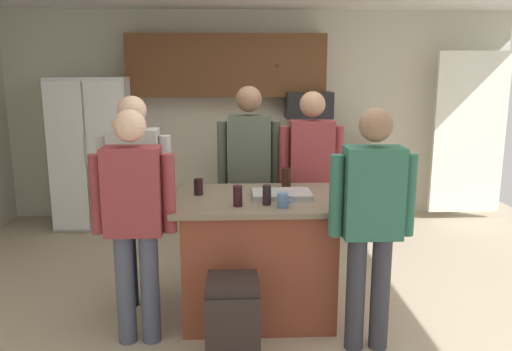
{
  "coord_description": "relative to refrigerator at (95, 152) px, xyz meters",
  "views": [
    {
      "loc": [
        -0.33,
        -3.86,
        1.91
      ],
      "look_at": [
        -0.15,
        0.22,
        1.05
      ],
      "focal_mm": 36.31,
      "sensor_mm": 36.0,
      "label": 1
    }
  ],
  "objects": [
    {
      "name": "refrigerator",
      "position": [
        0.0,
        0.0,
        0.0
      ],
      "size": [
        0.9,
        0.76,
        1.8
      ],
      "color": "white",
      "rests_on": "ground"
    },
    {
      "name": "cabinet_run_upper",
      "position": [
        1.6,
        0.22,
        1.03
      ],
      "size": [
        2.4,
        0.38,
        0.75
      ],
      "color": "brown"
    },
    {
      "name": "floor",
      "position": [
        2.0,
        -2.38,
        -0.9
      ],
      "size": [
        7.04,
        7.04,
        0.0
      ],
      "primitive_type": "plane",
      "color": "#B7A88E",
      "rests_on": "ground"
    },
    {
      "name": "glass_stout_tall",
      "position": [
        1.4,
        -2.37,
        0.11
      ],
      "size": [
        0.07,
        0.07,
        0.13
      ],
      "color": "black",
      "rests_on": "kitchen_island"
    },
    {
      "name": "person_elder_center",
      "position": [
        2.58,
        -3.01,
        0.06
      ],
      "size": [
        0.57,
        0.22,
        1.66
      ],
      "rotation": [
        0.0,
        0.0,
        2.5
      ],
      "color": "#383842",
      "rests_on": "ground"
    },
    {
      "name": "person_host_foreground",
      "position": [
        2.36,
        -1.76,
        0.09
      ],
      "size": [
        0.57,
        0.22,
        1.71
      ],
      "rotation": [
        0.0,
        0.0,
        -2.2
      ],
      "color": "#4C5166",
      "rests_on": "ground"
    },
    {
      "name": "glass_short_whisky",
      "position": [
        1.9,
        -2.68,
        0.12
      ],
      "size": [
        0.06,
        0.06,
        0.14
      ],
      "color": "black",
      "rests_on": "kitchen_island"
    },
    {
      "name": "tumbler_amber",
      "position": [
        2.1,
        -2.15,
        0.13
      ],
      "size": [
        0.08,
        0.08,
        0.16
      ],
      "color": "black",
      "rests_on": "kitchen_island"
    },
    {
      "name": "back_wall",
      "position": [
        2.0,
        0.42,
        0.4
      ],
      "size": [
        6.4,
        0.1,
        2.6
      ],
      "primitive_type": "cube",
      "color": "beige",
      "rests_on": "ground"
    },
    {
      "name": "trash_bin",
      "position": [
        1.66,
        -3.21,
        -0.6
      ],
      "size": [
        0.34,
        0.34,
        0.61
      ],
      "color": "black",
      "rests_on": "ground"
    },
    {
      "name": "kitchen_island",
      "position": [
        1.85,
        -2.46,
        -0.42
      ],
      "size": [
        1.25,
        0.93,
        0.95
      ],
      "color": "brown",
      "rests_on": "ground"
    },
    {
      "name": "person_guest_left",
      "position": [
        0.9,
        -2.27,
        0.08
      ],
      "size": [
        0.57,
        0.22,
        1.7
      ],
      "rotation": [
        0.0,
        0.0,
        -0.19
      ],
      "color": "#232D4C",
      "rests_on": "ground"
    },
    {
      "name": "glass_pilsner",
      "position": [
        1.7,
        -2.71,
        0.12
      ],
      "size": [
        0.07,
        0.07,
        0.15
      ],
      "color": "black",
      "rests_on": "kitchen_island"
    },
    {
      "name": "person_guest_by_door",
      "position": [
        0.99,
        -2.85,
        0.05
      ],
      "size": [
        0.57,
        0.22,
        1.64
      ],
      "rotation": [
        0.0,
        0.0,
        0.43
      ],
      "color": "#4C5166",
      "rests_on": "ground"
    },
    {
      "name": "french_door_window_panel",
      "position": [
        4.6,
        0.02,
        0.2
      ],
      "size": [
        0.9,
        0.06,
        2.0
      ],
      "primitive_type": "cube",
      "color": "white",
      "rests_on": "ground"
    },
    {
      "name": "mug_blue_stoneware",
      "position": [
        2.01,
        -2.76,
        0.1
      ],
      "size": [
        0.12,
        0.08,
        0.1
      ],
      "color": "#4C6B99",
      "rests_on": "kitchen_island"
    },
    {
      "name": "cabinet_run_lower",
      "position": [
        2.6,
        0.1,
        -0.45
      ],
      "size": [
        1.8,
        0.63,
        0.9
      ],
      "color": "brown",
      "rests_on": "ground"
    },
    {
      "name": "microwave_over_range",
      "position": [
        2.6,
        0.12,
        0.55
      ],
      "size": [
        0.56,
        0.4,
        0.32
      ],
      "primitive_type": "cube",
      "color": "black"
    },
    {
      "name": "serving_tray",
      "position": [
        2.03,
        -2.47,
        0.07
      ],
      "size": [
        0.44,
        0.3,
        0.04
      ],
      "color": "#B7B7BC",
      "rests_on": "kitchen_island"
    },
    {
      "name": "person_guest_right",
      "position": [
        1.81,
        -1.64,
        0.12
      ],
      "size": [
        0.57,
        0.23,
        1.75
      ],
      "rotation": [
        0.0,
        0.0,
        -1.52
      ],
      "color": "#4C5166",
      "rests_on": "ground"
    }
  ]
}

